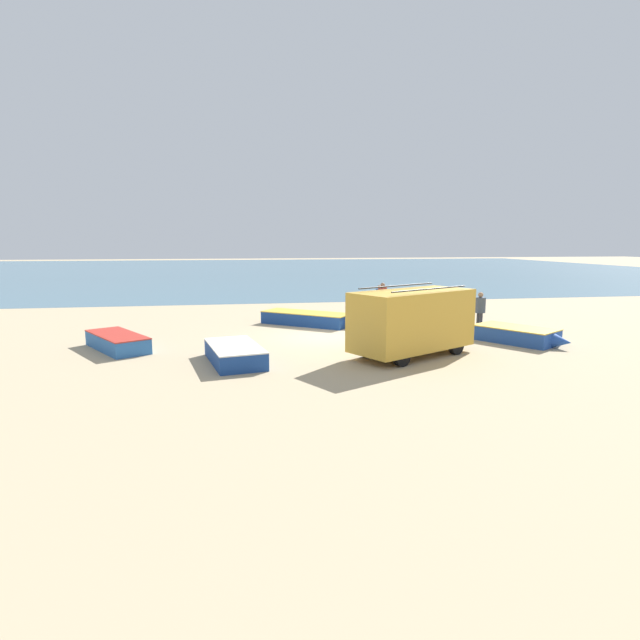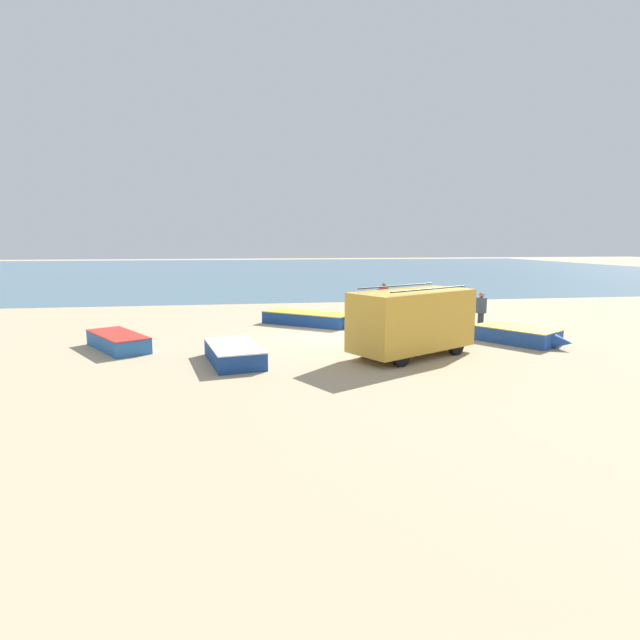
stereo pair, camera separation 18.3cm
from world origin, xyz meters
name	(u,v)px [view 1 (the left image)]	position (x,y,z in m)	size (l,w,h in m)	color
ground_plane	(325,337)	(0.00, 0.00, 0.00)	(200.00, 200.00, 0.00)	tan
sea_water	(262,270)	(0.00, 52.00, 0.00)	(120.00, 80.00, 0.01)	#477084
parked_van	(413,320)	(2.47, -3.98, 1.28)	(5.02, 3.91, 2.47)	gold
fishing_rowboat_0	(518,335)	(7.49, -2.44, 0.31)	(3.05, 3.71, 0.62)	#234CA3
fishing_rowboat_1	(309,319)	(-0.20, 3.19, 0.31)	(4.86, 4.05, 0.62)	navy
fishing_rowboat_2	(116,341)	(-8.24, -1.05, 0.30)	(2.95, 4.00, 0.60)	#2D66AD
fishing_rowboat_3	(234,353)	(-3.81, -3.88, 0.30)	(2.16, 3.97, 0.61)	navy
fisherman_0	(382,296)	(4.17, 5.54, 1.08)	(0.48, 0.48, 1.81)	#5B564C
fisherman_1	(480,308)	(7.10, 0.09, 1.07)	(0.47, 0.47, 1.80)	#38383D
fisherman_2	(379,296)	(4.33, 6.71, 0.95)	(0.42, 0.42, 1.59)	navy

